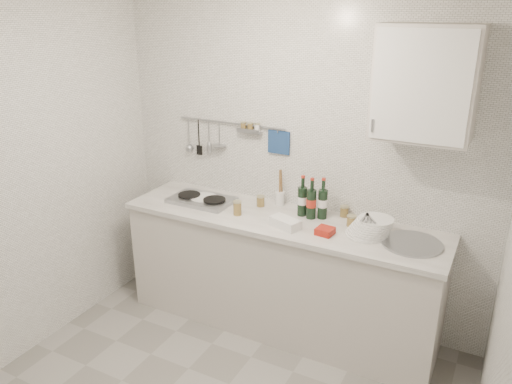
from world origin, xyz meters
TOP-DOWN VIEW (x-y plane):
  - back_wall at (0.00, 1.40)m, footprint 3.00×0.02m
  - wall_left at (-1.50, 0.00)m, footprint 0.02×2.80m
  - wall_right at (1.50, 0.00)m, footprint 0.02×2.80m
  - counter at (0.01, 1.10)m, footprint 2.44×0.64m
  - wall_rail at (-0.60, 1.37)m, footprint 0.98×0.09m
  - wall_cabinet at (0.90, 1.22)m, footprint 0.60×0.38m
  - plate_stack_hob at (-0.71, 1.12)m, footprint 0.23×0.23m
  - plate_stack_sink at (0.67, 1.12)m, footprint 0.32×0.30m
  - wine_bottles at (0.19, 1.22)m, footprint 0.23×0.11m
  - butter_dish at (0.10, 0.96)m, footprint 0.25×0.18m
  - strawberry_punnet at (0.39, 0.98)m, footprint 0.12×0.12m
  - utensil_crock at (-0.11, 1.33)m, footprint 0.07×0.07m
  - jar_a at (-0.24, 1.24)m, footprint 0.07×0.07m
  - jar_b at (0.41, 1.34)m, footprint 0.07×0.07m
  - jar_c at (0.51, 1.20)m, footprint 0.07×0.07m
  - jar_d at (-0.31, 1.00)m, footprint 0.07×0.07m

SIDE VIEW (x-z plane):
  - counter at x=0.01m, z-range -0.05..0.92m
  - plate_stack_hob at x=-0.71m, z-range 0.92..0.96m
  - strawberry_punnet at x=0.39m, z-range 0.92..0.97m
  - butter_dish at x=0.10m, z-range 0.92..0.99m
  - jar_c at x=0.51m, z-range 0.92..1.00m
  - jar_b at x=0.41m, z-range 0.92..1.00m
  - jar_a at x=-0.24m, z-range 0.92..1.01m
  - jar_d at x=-0.31m, z-range 0.92..1.03m
  - plate_stack_sink at x=0.67m, z-range 0.91..1.04m
  - utensil_crock at x=-0.11m, z-range 0.84..1.14m
  - wine_bottles at x=0.19m, z-range 0.92..1.23m
  - back_wall at x=0.00m, z-range 0.00..2.50m
  - wall_left at x=-1.50m, z-range 0.00..2.50m
  - wall_right at x=1.50m, z-range 0.00..2.50m
  - wall_rail at x=-0.60m, z-range 1.26..1.60m
  - wall_cabinet at x=0.90m, z-range 1.60..2.30m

